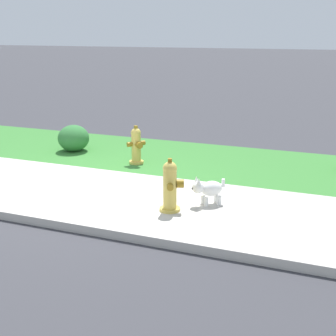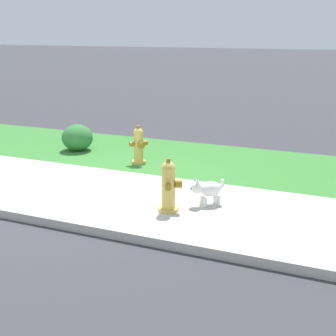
{
  "view_description": "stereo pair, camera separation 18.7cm",
  "coord_description": "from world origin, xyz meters",
  "px_view_note": "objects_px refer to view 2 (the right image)",
  "views": [
    {
      "loc": [
        3.88,
        -5.99,
        2.46
      ],
      "look_at": [
        1.33,
        0.5,
        0.4
      ],
      "focal_mm": 50.0,
      "sensor_mm": 36.0,
      "label": 1
    },
    {
      "loc": [
        4.06,
        -5.92,
        2.46
      ],
      "look_at": [
        1.33,
        0.5,
        0.4
      ],
      "focal_mm": 50.0,
      "sensor_mm": 36.0,
      "label": 2
    }
  ],
  "objects_px": {
    "fire_hydrant_far_end": "(169,186)",
    "small_white_dog": "(207,189)",
    "shrub_bush_far_verge": "(77,138)",
    "fire_hydrant_across_street": "(139,145)"
  },
  "relations": [
    {
      "from": "small_white_dog",
      "to": "fire_hydrant_across_street",
      "type": "bearing_deg",
      "value": -79.95
    },
    {
      "from": "small_white_dog",
      "to": "shrub_bush_far_verge",
      "type": "xyz_separation_m",
      "value": [
        -3.57,
        2.03,
        0.03
      ]
    },
    {
      "from": "fire_hydrant_far_end",
      "to": "small_white_dog",
      "type": "relative_size",
      "value": 1.73
    },
    {
      "from": "fire_hydrant_far_end",
      "to": "shrub_bush_far_verge",
      "type": "distance_m",
      "value": 3.98
    },
    {
      "from": "small_white_dog",
      "to": "shrub_bush_far_verge",
      "type": "distance_m",
      "value": 4.11
    },
    {
      "from": "small_white_dog",
      "to": "fire_hydrant_far_end",
      "type": "bearing_deg",
      "value": 4.69
    },
    {
      "from": "fire_hydrant_across_street",
      "to": "small_white_dog",
      "type": "xyz_separation_m",
      "value": [
        1.92,
        -1.64,
        -0.11
      ]
    },
    {
      "from": "shrub_bush_far_verge",
      "to": "small_white_dog",
      "type": "bearing_deg",
      "value": -29.71
    },
    {
      "from": "small_white_dog",
      "to": "shrub_bush_far_verge",
      "type": "bearing_deg",
      "value": -69.21
    },
    {
      "from": "fire_hydrant_across_street",
      "to": "fire_hydrant_far_end",
      "type": "xyz_separation_m",
      "value": [
        1.49,
        -2.05,
        0.02
      ]
    }
  ]
}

